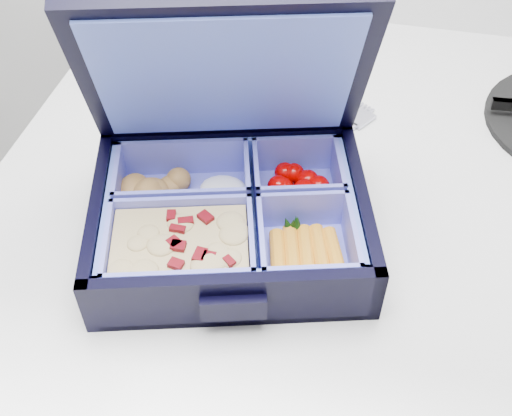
# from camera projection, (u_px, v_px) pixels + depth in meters

# --- Properties ---
(stove) EXTENTS (0.63, 0.63, 0.95)m
(stove) POSITION_uv_depth(u_px,v_px,m) (317.00, 403.00, 0.93)
(stove) COLOR silver
(stove) RESTS_ON floor
(bento_box) EXTENTS (0.25, 0.22, 0.05)m
(bento_box) POSITION_uv_depth(u_px,v_px,m) (231.00, 219.00, 0.51)
(bento_box) COLOR black
(bento_box) RESTS_ON stove
(burner_grate_rear) EXTENTS (0.19, 0.19, 0.02)m
(burner_grate_rear) POSITION_uv_depth(u_px,v_px,m) (264.00, 59.00, 0.69)
(burner_grate_rear) COLOR black
(burner_grate_rear) RESTS_ON stove
(fork) EXTENTS (0.10, 0.14, 0.01)m
(fork) POSITION_uv_depth(u_px,v_px,m) (310.00, 154.00, 0.59)
(fork) COLOR #B0B0C5
(fork) RESTS_ON stove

